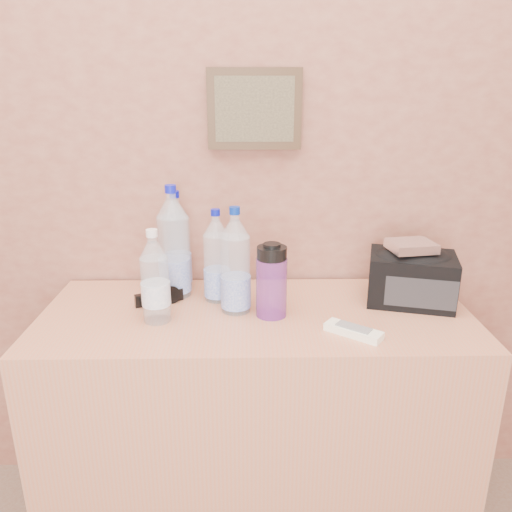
{
  "coord_description": "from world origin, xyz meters",
  "views": [
    {
      "loc": [
        0.11,
        0.32,
        1.47
      ],
      "look_at": [
        0.14,
        1.71,
        1.0
      ],
      "focal_mm": 35.0,
      "sensor_mm": 36.0,
      "label": 1
    }
  ],
  "objects": [
    {
      "name": "dresser",
      "position": [
        0.14,
        1.71,
        0.41
      ],
      "size": [
        1.31,
        0.54,
        0.82
      ],
      "primitive_type": "cube",
      "color": "#A3724E",
      "rests_on": "ground"
    },
    {
      "name": "nalgene_bottle",
      "position": [
        0.18,
        1.69,
        0.93
      ],
      "size": [
        0.09,
        0.09,
        0.23
      ],
      "rotation": [
        0.0,
        0.0,
        0.04
      ],
      "color": "#6F2E8D",
      "rests_on": "dresser"
    },
    {
      "name": "pet_small",
      "position": [
        -0.15,
        1.66,
        0.94
      ],
      "size": [
        0.08,
        0.08,
        0.28
      ],
      "rotation": [
        0.0,
        0.0,
        0.03
      ],
      "color": "white",
      "rests_on": "dresser"
    },
    {
      "name": "pet_large_d",
      "position": [
        0.08,
        1.72,
        0.96
      ],
      "size": [
        0.09,
        0.09,
        0.32
      ],
      "rotation": [
        0.0,
        0.0,
        -0.05
      ],
      "color": "silver",
      "rests_on": "dresser"
    },
    {
      "name": "pet_large_b",
      "position": [
        -0.12,
        1.93,
        0.96
      ],
      "size": [
        0.09,
        0.09,
        0.33
      ],
      "rotation": [
        0.0,
        0.0,
        -0.41
      ],
      "color": "silver",
      "rests_on": "dresser"
    },
    {
      "name": "toiletry_bag",
      "position": [
        0.63,
        1.78,
        0.9
      ],
      "size": [
        0.3,
        0.25,
        0.18
      ],
      "primitive_type": null,
      "rotation": [
        0.0,
        0.0,
        -0.26
      ],
      "color": "black",
      "rests_on": "dresser"
    },
    {
      "name": "picture_frame",
      "position": [
        0.14,
        1.98,
        1.4
      ],
      "size": [
        0.3,
        0.03,
        0.25
      ],
      "primitive_type": null,
      "color": "#382311",
      "rests_on": "room_shell"
    },
    {
      "name": "pet_large_c",
      "position": [
        0.02,
        1.81,
        0.95
      ],
      "size": [
        0.08,
        0.08,
        0.3
      ],
      "rotation": [
        0.0,
        0.0,
        0.13
      ],
      "color": "silver",
      "rests_on": "dresser"
    },
    {
      "name": "pet_large_a",
      "position": [
        -0.12,
        1.85,
        0.98
      ],
      "size": [
        0.1,
        0.1,
        0.37
      ],
      "rotation": [
        0.0,
        0.0,
        -0.36
      ],
      "color": "silver",
      "rests_on": "dresser"
    },
    {
      "name": "foil_packet",
      "position": [
        0.62,
        1.77,
        1.01
      ],
      "size": [
        0.15,
        0.13,
        0.03
      ],
      "primitive_type": "cube",
      "rotation": [
        0.0,
        0.0,
        0.15
      ],
      "color": "silver",
      "rests_on": "toiletry_bag"
    },
    {
      "name": "sunglasses",
      "position": [
        -0.17,
        1.78,
        0.84
      ],
      "size": [
        0.16,
        0.12,
        0.04
      ],
      "primitive_type": null,
      "rotation": [
        0.0,
        0.0,
        0.43
      ],
      "color": "black",
      "rests_on": "dresser"
    },
    {
      "name": "ac_remote",
      "position": [
        0.41,
        1.56,
        0.83
      ],
      "size": [
        0.16,
        0.14,
        0.02
      ],
      "primitive_type": "cube",
      "rotation": [
        0.0,
        0.0,
        -0.65
      ],
      "color": "white",
      "rests_on": "dresser"
    }
  ]
}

